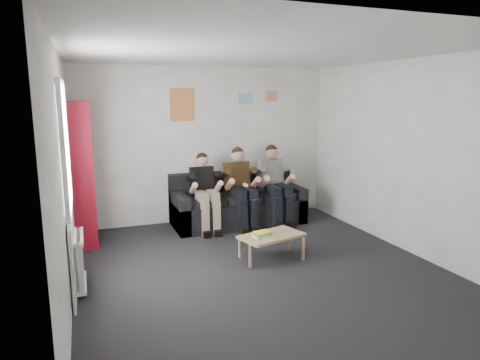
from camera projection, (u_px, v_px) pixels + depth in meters
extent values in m
plane|color=black|center=(260.00, 270.00, 5.49)|extent=(5.00, 5.00, 0.00)
plane|color=white|center=(262.00, 51.00, 4.98)|extent=(5.00, 5.00, 0.00)
plane|color=silver|center=(206.00, 145.00, 7.54)|extent=(4.50, 0.00, 4.50)
plane|color=silver|center=(404.00, 220.00, 2.93)|extent=(4.50, 0.00, 4.50)
plane|color=silver|center=(63.00, 178.00, 4.47)|extent=(0.00, 5.00, 5.00)
plane|color=silver|center=(409.00, 157.00, 6.00)|extent=(0.00, 5.00, 5.00)
cube|color=black|center=(238.00, 211.00, 7.47)|extent=(2.26, 0.92, 0.43)
cube|color=black|center=(231.00, 183.00, 7.71)|extent=(2.26, 0.21, 0.44)
cube|color=black|center=(180.00, 212.00, 7.09)|extent=(0.18, 0.92, 0.62)
cube|color=black|center=(291.00, 201.00, 7.80)|extent=(0.18, 0.92, 0.62)
cube|color=black|center=(240.00, 198.00, 7.34)|extent=(1.89, 0.64, 0.10)
cube|color=maroon|center=(82.00, 173.00, 6.40)|extent=(0.32, 0.95, 2.12)
cube|color=tan|center=(272.00, 236.00, 5.80)|extent=(0.86, 0.47, 0.03)
cylinder|color=tan|center=(250.00, 256.00, 5.53)|extent=(0.04, 0.04, 0.31)
cylinder|color=tan|center=(303.00, 249.00, 5.79)|extent=(0.04, 0.04, 0.31)
cylinder|color=tan|center=(240.00, 247.00, 5.88)|extent=(0.04, 0.04, 0.31)
cylinder|color=tan|center=(290.00, 240.00, 6.14)|extent=(0.04, 0.04, 0.31)
cube|color=silver|center=(261.00, 236.00, 5.70)|extent=(0.21, 0.16, 0.02)
cube|color=#54BA42|center=(262.00, 234.00, 5.73)|extent=(0.21, 0.16, 0.02)
cube|color=yellow|center=(262.00, 232.00, 5.77)|extent=(0.21, 0.16, 0.02)
cube|color=black|center=(202.00, 181.00, 7.18)|extent=(0.37, 0.27, 0.52)
sphere|color=tan|center=(202.00, 160.00, 7.08)|extent=(0.20, 0.20, 0.20)
sphere|color=black|center=(202.00, 158.00, 7.09)|extent=(0.19, 0.19, 0.19)
cube|color=gray|center=(207.00, 196.00, 6.96)|extent=(0.33, 0.43, 0.14)
cube|color=gray|center=(211.00, 219.00, 6.84)|extent=(0.32, 0.13, 0.53)
cube|color=black|center=(212.00, 233.00, 6.83)|extent=(0.32, 0.24, 0.09)
cube|color=#4C3219|center=(237.00, 178.00, 7.40)|extent=(0.41, 0.30, 0.57)
sphere|color=tan|center=(238.00, 155.00, 7.29)|extent=(0.22, 0.22, 0.22)
sphere|color=black|center=(238.00, 153.00, 7.29)|extent=(0.21, 0.21, 0.21)
cube|color=black|center=(243.00, 193.00, 7.16)|extent=(0.37, 0.47, 0.15)
cube|color=black|center=(248.00, 216.00, 7.02)|extent=(0.34, 0.14, 0.53)
cube|color=black|center=(249.00, 229.00, 7.00)|extent=(0.34, 0.26, 0.10)
cube|color=silver|center=(245.00, 185.00, 7.04)|extent=(0.04, 0.14, 0.04)
cube|color=beige|center=(270.00, 175.00, 7.62)|extent=(0.41, 0.30, 0.58)
sphere|color=tan|center=(272.00, 153.00, 7.50)|extent=(0.23, 0.23, 0.23)
sphere|color=black|center=(271.00, 151.00, 7.51)|extent=(0.22, 0.22, 0.22)
cube|color=black|center=(277.00, 190.00, 7.37)|extent=(0.37, 0.48, 0.16)
cube|color=black|center=(283.00, 212.00, 7.22)|extent=(0.35, 0.14, 0.53)
cube|color=black|center=(284.00, 225.00, 7.21)|extent=(0.35, 0.27, 0.10)
cylinder|color=white|center=(80.00, 269.00, 4.62)|extent=(0.06, 0.06, 0.60)
cylinder|color=white|center=(80.00, 266.00, 4.69)|extent=(0.06, 0.06, 0.60)
cylinder|color=white|center=(80.00, 264.00, 4.77)|extent=(0.06, 0.06, 0.60)
cylinder|color=white|center=(80.00, 261.00, 4.84)|extent=(0.06, 0.06, 0.60)
cylinder|color=white|center=(80.00, 259.00, 4.91)|extent=(0.06, 0.06, 0.60)
cylinder|color=white|center=(80.00, 256.00, 4.99)|extent=(0.06, 0.06, 0.60)
cylinder|color=white|center=(80.00, 254.00, 5.06)|extent=(0.06, 0.06, 0.60)
cylinder|color=white|center=(80.00, 252.00, 5.13)|extent=(0.06, 0.06, 0.60)
cube|color=white|center=(82.00, 283.00, 4.93)|extent=(0.10, 0.64, 0.04)
cube|color=white|center=(78.00, 237.00, 4.82)|extent=(0.10, 0.64, 0.04)
cube|color=white|center=(64.00, 147.00, 4.60)|extent=(0.02, 1.00, 1.30)
cube|color=white|center=(60.00, 82.00, 4.48)|extent=(0.05, 1.12, 0.06)
cube|color=white|center=(70.00, 208.00, 4.73)|extent=(0.05, 1.12, 0.06)
cube|color=white|center=(73.00, 252.00, 4.83)|extent=(0.03, 1.30, 0.90)
cube|color=#DBBC4D|center=(183.00, 105.00, 7.26)|extent=(0.42, 0.01, 0.55)
cube|color=#3C8DCE|center=(246.00, 99.00, 7.63)|extent=(0.25, 0.01, 0.20)
cube|color=#C33C6E|center=(271.00, 96.00, 7.79)|extent=(0.22, 0.01, 0.18)
cube|color=white|center=(146.00, 93.00, 7.01)|extent=(0.20, 0.01, 0.14)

